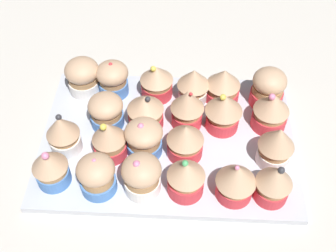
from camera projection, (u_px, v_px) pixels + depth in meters
The scene contains 24 objects.
ground_plane at pixel (168, 147), 74.77cm from camera, with size 180.00×180.00×3.00cm, color beige.
baking_tray at pixel (168, 139), 73.17cm from camera, with size 43.37×29.98×1.20cm.
cupcake_0 at pixel (50, 166), 64.10cm from camera, with size 5.55×5.55×7.92cm.
cupcake_1 at pixel (97, 175), 63.47cm from camera, with size 5.86×5.86×7.19cm.
cupcake_2 at pixel (142, 175), 63.20cm from camera, with size 6.05×6.05×7.62cm.
cupcake_3 at pixel (186, 177), 63.20cm from camera, with size 5.82×5.82×7.32cm.
cupcake_4 at pixel (236, 180), 62.60cm from camera, with size 6.14×6.14×7.45cm.
cupcake_5 at pixel (274, 182), 62.36cm from camera, with size 5.54×5.54×7.63cm.
cupcake_6 at pixel (63, 133), 68.13cm from camera, with size 5.44×5.44×8.07cm.
cupcake_7 at pixel (109, 139), 67.62cm from camera, with size 5.54×5.54×7.89cm.
cupcake_8 at pixel (144, 138), 68.28cm from camera, with size 6.23×6.23×6.86cm.
cupcake_9 at pixel (185, 140), 67.89cm from camera, with size 6.06×6.06×6.81cm.
cupcake_10 at pixel (276, 145), 66.42cm from camera, with size 5.81×5.81×7.91cm.
cupcake_11 at pixel (106, 111), 72.32cm from camera, with size 6.03×6.03×6.36cm.
cupcake_12 at pixel (145, 111), 71.97cm from camera, with size 6.29×6.29×7.21cm.
cupcake_13 at pixel (187, 107), 71.53cm from camera, with size 5.78×5.78×8.17cm.
cupcake_14 at pixel (224, 111), 71.25cm from camera, with size 6.39×6.39×7.93cm.
cupcake_15 at pixel (271, 111), 71.67cm from camera, with size 6.15×6.15×7.75cm.
cupcake_16 at pixel (83, 76), 77.43cm from camera, with size 6.29×6.29×7.03cm.
cupcake_17 at pixel (113, 78), 77.07cm from camera, with size 5.91×5.91×7.09cm.
cupcake_18 at pixel (157, 81), 76.65cm from camera, with size 6.05×6.05×7.22cm.
cupcake_19 at pixel (193, 84), 75.70cm from camera, with size 5.91×5.91×7.13cm.
cupcake_20 at pixel (223, 85), 75.92cm from camera, with size 6.17×6.17×7.03cm.
cupcake_21 at pixel (268, 87), 75.20cm from camera, with size 6.03×6.03×7.50cm.
Camera 1 is at (2.25, -45.26, 58.09)cm, focal length 45.07 mm.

